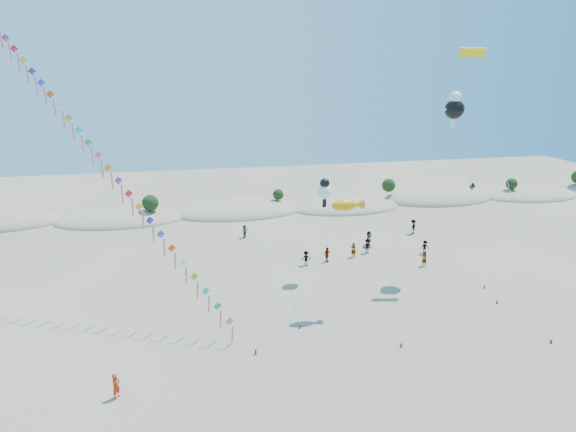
{
  "coord_description": "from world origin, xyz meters",
  "views": [
    {
      "loc": [
        -7.39,
        -21.86,
        18.92
      ],
      "look_at": [
        0.54,
        14.0,
        8.22
      ],
      "focal_mm": 30.0,
      "sensor_mm": 36.0,
      "label": 1
    }
  ],
  "objects_px": {
    "kite_train": "(90,145)",
    "fish_kite": "(348,205)",
    "flyer_foreground": "(116,386)",
    "parafoil_kite": "(474,58)"
  },
  "relations": [
    {
      "from": "kite_train",
      "to": "fish_kite",
      "type": "relative_size",
      "value": 2.77
    },
    {
      "from": "kite_train",
      "to": "flyer_foreground",
      "type": "bearing_deg",
      "value": -80.34
    },
    {
      "from": "flyer_foreground",
      "to": "parafoil_kite",
      "type": "bearing_deg",
      "value": -34.85
    },
    {
      "from": "kite_train",
      "to": "flyer_foreground",
      "type": "height_order",
      "value": "kite_train"
    },
    {
      "from": "parafoil_kite",
      "to": "flyer_foreground",
      "type": "distance_m",
      "value": 38.76
    },
    {
      "from": "fish_kite",
      "to": "flyer_foreground",
      "type": "bearing_deg",
      "value": -154.38
    },
    {
      "from": "parafoil_kite",
      "to": "flyer_foreground",
      "type": "bearing_deg",
      "value": -156.31
    },
    {
      "from": "kite_train",
      "to": "flyer_foreground",
      "type": "distance_m",
      "value": 19.19
    },
    {
      "from": "fish_kite",
      "to": "parafoil_kite",
      "type": "bearing_deg",
      "value": 21.04
    },
    {
      "from": "flyer_foreground",
      "to": "kite_train",
      "type": "bearing_deg",
      "value": 41.12
    }
  ]
}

